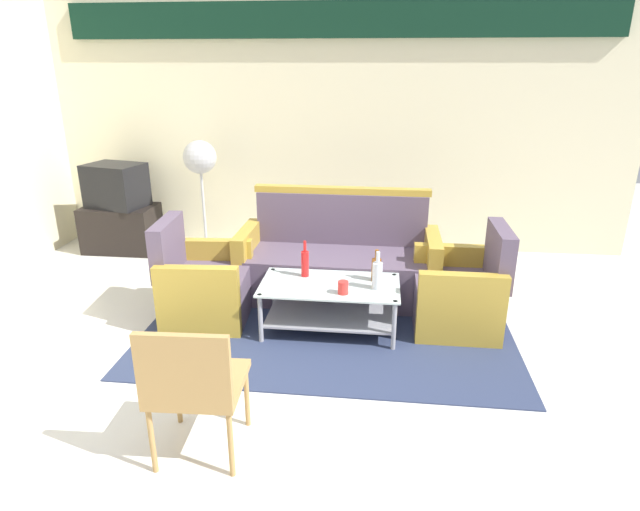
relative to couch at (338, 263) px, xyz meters
name	(u,v)px	position (x,y,z in m)	size (l,w,h in m)	color
ground_plane	(293,390)	(-0.17, -1.58, -0.32)	(14.00, 14.00, 0.00)	silver
wall_back	(335,118)	(-0.17, 1.48, 1.16)	(6.52, 0.19, 2.80)	beige
rug	(329,324)	(-0.03, -0.62, -0.31)	(2.95, 2.03, 0.01)	#2D3856
couch	(338,263)	(0.00, 0.00, 0.00)	(1.81, 0.76, 0.96)	#5B4C60
armchair_left	(204,286)	(-1.09, -0.60, -0.03)	(0.75, 0.81, 0.85)	#5B4C60
armchair_right	(460,294)	(1.04, -0.50, -0.03)	(0.70, 0.76, 0.85)	#5B4C60
coffee_table	(330,300)	(-0.01, -0.71, -0.04)	(1.10, 0.60, 0.40)	silver
bottle_clear	(377,275)	(0.36, -0.76, 0.21)	(0.08, 0.08, 0.30)	silver
bottle_red	(305,263)	(-0.23, -0.57, 0.21)	(0.06, 0.06, 0.30)	red
bottle_brown	(376,269)	(0.35, -0.59, 0.19)	(0.08, 0.08, 0.26)	brown
cup	(343,287)	(0.11, -0.88, 0.14)	(0.08, 0.08, 0.10)	red
tv_stand	(122,228)	(-2.58, 0.97, -0.06)	(0.80, 0.50, 0.52)	black
television	(116,185)	(-2.58, 0.98, 0.44)	(0.69, 0.57, 0.48)	black
pedestal_fan	(200,164)	(-1.60, 1.02, 0.70)	(0.36, 0.36, 1.27)	#2D2D33
wicker_chair	(193,381)	(-0.58, -2.28, 0.18)	(0.50, 0.50, 0.84)	#AD844C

